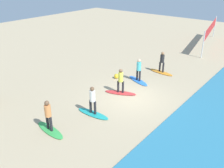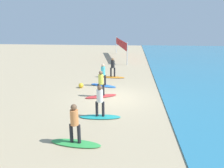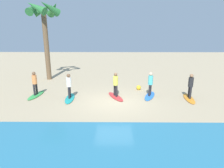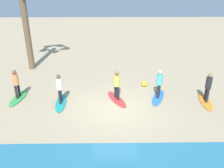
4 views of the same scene
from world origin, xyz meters
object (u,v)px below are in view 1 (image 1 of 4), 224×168
surfboard_green (50,130)px  surfer_teal (92,98)px  surfer_orange (162,60)px  surfer_red (121,79)px  surfboard_red (120,93)px  beach_ball (116,76)px  surfboard_orange (161,72)px  surfboard_blue (138,81)px  surfboard_teal (93,114)px  volleyball_net (210,29)px  surfer_green (48,113)px  surfer_blue (139,68)px

surfboard_green → surfer_teal: bearing=82.2°
surfer_orange → surfer_teal: same height
surfer_red → surfer_teal: bearing=7.0°
surfer_orange → surfboard_red: (4.95, -0.33, -0.99)m
beach_ball → surfer_red: bearing=43.9°
surfboard_orange → surfer_orange: surfer_orange is taller
surfer_orange → surfboard_blue: size_ratio=0.78×
surfboard_orange → surfboard_teal: size_ratio=1.00×
surfboard_orange → surfboard_green: size_ratio=1.00×
surfboard_green → volleyball_net: bearing=94.0°
surfboard_blue → volleyball_net: 12.73m
surfboard_orange → surfer_orange: size_ratio=1.28×
surfboard_blue → surfboard_green: size_ratio=1.00×
volleyball_net → surfboard_blue: bearing=-3.2°
surfboard_orange → beach_ball: size_ratio=5.78×
surfer_orange → surfer_green: (10.56, -0.58, 0.00)m
surfer_red → volleyball_net: 15.01m
surfer_red → surfboard_teal: (3.09, 0.38, -0.99)m
surfboard_teal → beach_ball: beach_ball is taller
surfboard_blue → surfer_blue: bearing=21.1°
surfboard_red → surfer_red: size_ratio=1.28×
beach_ball → volleyball_net: bearing=170.2°
surfboard_red → surfboard_teal: 3.11m
surfboard_teal → beach_ball: 5.34m
surfboard_orange → surfer_green: bearing=-86.9°
surfboard_blue → surfer_blue: 0.99m
surfer_orange → surfboard_teal: bearing=0.3°
surfboard_red → surfboard_teal: same height
surfer_teal → surfboard_green: (2.53, -0.63, -0.99)m
surfboard_orange → surfer_teal: bearing=-83.4°
surfboard_blue → volleyball_net: bearing=107.9°
surfboard_red → surfer_green: (5.62, -0.25, 0.99)m
surfer_orange → surfboard_red: size_ratio=0.78×
surfboard_orange → surfer_red: 5.06m
surfer_blue → surfboard_blue: bearing=-90.0°
surfboard_teal → volleyball_net: (-18.06, 0.16, 1.74)m
surfboard_orange → surfer_teal: size_ratio=1.28×
surfer_red → surfer_orange: bearing=176.2°
surfer_blue → surfer_red: (2.39, 0.17, 0.00)m
surfboard_orange → surfer_teal: surfer_teal is taller
surfer_blue → surfboard_teal: bearing=5.7°
surfboard_blue → surfboard_teal: size_ratio=1.00×
surfboard_red → surfboard_blue: bearing=70.6°
surfboard_teal → surfer_green: size_ratio=1.28×
surfer_red → surfer_teal: same height
surfboard_red → surfer_teal: size_ratio=1.28×
surfboard_orange → surfboard_teal: same height
surfboard_orange → surfer_green: surfer_green is taller
surfer_red → surfer_green: same height
surfboard_orange → surfboard_green: 10.58m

